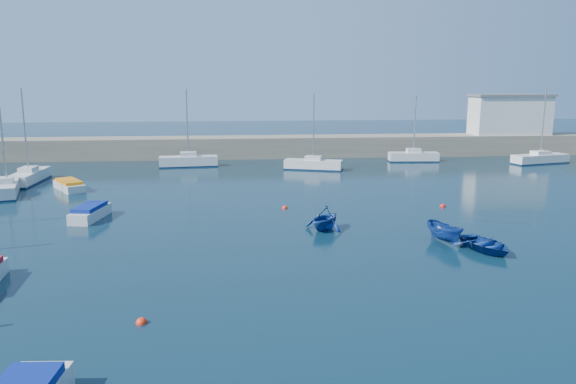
{
  "coord_description": "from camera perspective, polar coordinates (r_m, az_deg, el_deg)",
  "views": [
    {
      "loc": [
        -6.51,
        -25.7,
        9.8
      ],
      "look_at": [
        -2.59,
        14.89,
        1.6
      ],
      "focal_mm": 35.0,
      "sensor_mm": 36.0,
      "label": 1
    }
  ],
  "objects": [
    {
      "name": "buoy_0",
      "position": [
        24.35,
        -14.65,
        -12.76
      ],
      "size": [
        0.47,
        0.47,
        0.47
      ],
      "primitive_type": "sphere",
      "color": "#FF2B0D",
      "rests_on": "ground"
    },
    {
      "name": "ground",
      "position": [
        28.27,
        8.25,
        -9.04
      ],
      "size": [
        220.0,
        220.0,
        0.0
      ],
      "primitive_type": "plane",
      "color": "#0B2533",
      "rests_on": "ground"
    },
    {
      "name": "back_wall",
      "position": [
        72.5,
        -0.33,
        4.64
      ],
      "size": [
        96.0,
        4.5,
        2.6
      ],
      "primitive_type": "cube",
      "color": "gray",
      "rests_on": "ground"
    },
    {
      "name": "sailboat_8",
      "position": [
        73.05,
        24.24,
        3.13
      ],
      "size": [
        7.32,
        3.63,
        9.18
      ],
      "rotation": [
        0.0,
        0.0,
        1.82
      ],
      "color": "silver",
      "rests_on": "ground"
    },
    {
      "name": "sailboat_4",
      "position": [
        59.58,
        -24.82,
        1.44
      ],
      "size": [
        2.08,
        6.9,
        8.98
      ],
      "rotation": [
        0.0,
        0.0,
        -0.02
      ],
      "color": "silver",
      "rests_on": "ground"
    },
    {
      "name": "sailboat_7",
      "position": [
        69.81,
        12.63,
        3.55
      ],
      "size": [
        6.01,
        2.05,
        7.93
      ],
      "rotation": [
        0.0,
        0.0,
        1.5
      ],
      "color": "silver",
      "rests_on": "ground"
    },
    {
      "name": "sailboat_3",
      "position": [
        53.7,
        -26.62,
        0.32
      ],
      "size": [
        3.13,
        5.88,
        7.64
      ],
      "rotation": [
        0.0,
        0.0,
        0.29
      ],
      "color": "silver",
      "rests_on": "ground"
    },
    {
      "name": "buoy_3",
      "position": [
        43.45,
        -0.33,
        -1.67
      ],
      "size": [
        0.44,
        0.44,
        0.44
      ],
      "primitive_type": "sphere",
      "color": "#FF2B0D",
      "rests_on": "ground"
    },
    {
      "name": "dinghy_left",
      "position": [
        37.19,
        3.76,
        -2.66
      ],
      "size": [
        3.97,
        4.03,
        1.61
      ],
      "primitive_type": "imported",
      "rotation": [
        0.0,
        0.0,
        -0.68
      ],
      "color": "navy",
      "rests_on": "ground"
    },
    {
      "name": "harbor_office",
      "position": [
        80.6,
        21.61,
        7.24
      ],
      "size": [
        10.0,
        4.0,
        5.0
      ],
      "primitive_type": "cube",
      "color": "silver",
      "rests_on": "back_wall"
    },
    {
      "name": "motorboat_2",
      "position": [
        54.27,
        -21.34,
        0.65
      ],
      "size": [
        3.74,
        4.68,
        0.93
      ],
      "rotation": [
        0.0,
        0.0,
        0.56
      ],
      "color": "silver",
      "rests_on": "ground"
    },
    {
      "name": "dinghy_right",
      "position": [
        35.68,
        15.66,
        -4.01
      ],
      "size": [
        1.98,
        3.32,
        1.2
      ],
      "primitive_type": "imported",
      "rotation": [
        0.0,
        0.0,
        0.28
      ],
      "color": "navy",
      "rests_on": "ground"
    },
    {
      "name": "buoy_1",
      "position": [
        45.65,
        15.44,
        -1.44
      ],
      "size": [
        0.47,
        0.47,
        0.47
      ],
      "primitive_type": "sphere",
      "color": "red",
      "rests_on": "ground"
    },
    {
      "name": "motorboat_1",
      "position": [
        42.49,
        -19.46,
        -1.96
      ],
      "size": [
        2.2,
        4.38,
        1.03
      ],
      "rotation": [
        0.0,
        0.0,
        -0.18
      ],
      "color": "silver",
      "rests_on": "ground"
    },
    {
      "name": "sailboat_5",
      "position": [
        65.21,
        -10.08,
        3.14
      ],
      "size": [
        6.69,
        2.45,
        8.72
      ],
      "rotation": [
        0.0,
        0.0,
        1.67
      ],
      "color": "silver",
      "rests_on": "ground"
    },
    {
      "name": "dinghy_center",
      "position": [
        34.69,
        19.44,
        -5.05
      ],
      "size": [
        3.59,
        4.33,
        0.78
      ],
      "primitive_type": "imported",
      "rotation": [
        0.0,
        0.0,
        0.28
      ],
      "color": "navy",
      "rests_on": "ground"
    },
    {
      "name": "sailboat_6",
      "position": [
        62.08,
        2.58,
        2.84
      ],
      "size": [
        6.55,
        3.7,
        8.34
      ],
      "rotation": [
        0.0,
        0.0,
        1.24
      ],
      "color": "silver",
      "rests_on": "ground"
    }
  ]
}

